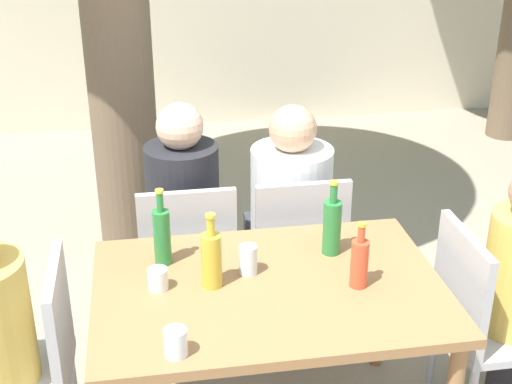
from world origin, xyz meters
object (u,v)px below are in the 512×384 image
object	(u,v)px
dining_table_front	(269,304)
drinking_glass_2	(158,279)
patio_chair_0	(34,362)
drinking_glass_1	(248,260)
green_bottle_1	(332,226)
patio_chair_2	(188,257)
oil_cruet_0	(212,258)
person_seated_2	(184,226)
soda_bottle_3	(359,262)
person_seated_3	(287,221)
drinking_glass_0	(176,342)
green_bottle_2	(162,235)
patio_chair_3	(297,248)
patio_chair_1	(482,316)

from	to	relation	value
dining_table_front	drinking_glass_2	distance (m)	0.43
patio_chair_0	drinking_glass_2	size ratio (longest dim) A/B	10.73
drinking_glass_1	green_bottle_1	bearing A→B (deg)	15.98
patio_chair_2	oil_cruet_0	world-z (taller)	oil_cruet_0
person_seated_2	soda_bottle_3	size ratio (longest dim) A/B	4.57
soda_bottle_3	person_seated_3	bearing A→B (deg)	93.88
dining_table_front	drinking_glass_0	size ratio (longest dim) A/B	13.67
drinking_glass_0	drinking_glass_1	world-z (taller)	drinking_glass_1
patio_chair_0	patio_chair_2	xyz separation A→B (m)	(0.63, 0.68, 0.00)
patio_chair_2	soda_bottle_3	bearing A→B (deg)	128.63
person_seated_3	drinking_glass_0	xyz separation A→B (m)	(-0.64, -1.27, 0.26)
patio_chair_2	green_bottle_2	bearing A→B (deg)	75.06
drinking_glass_1	drinking_glass_2	size ratio (longest dim) A/B	1.42
person_seated_3	oil_cruet_0	distance (m)	1.05
person_seated_2	person_seated_3	world-z (taller)	person_seated_2
person_seated_2	green_bottle_1	bearing A→B (deg)	128.02
patio_chair_0	person_seated_2	world-z (taller)	person_seated_2
patio_chair_3	drinking_glass_0	distance (m)	1.26
patio_chair_3	drinking_glass_2	bearing A→B (deg)	43.42
patio_chair_1	drinking_glass_0	world-z (taller)	patio_chair_1
patio_chair_3	soda_bottle_3	xyz separation A→B (m)	(0.07, -0.74, 0.35)
soda_bottle_3	patio_chair_2	bearing A→B (deg)	128.63
person_seated_2	green_bottle_2	size ratio (longest dim) A/B	3.79
patio_chair_2	drinking_glass_1	xyz separation A→B (m)	(0.20, -0.58, 0.30)
person_seated_3	green_bottle_2	bearing A→B (deg)	46.45
green_bottle_1	drinking_glass_1	size ratio (longest dim) A/B	2.69
patio_chair_3	person_seated_2	xyz separation A→B (m)	(-0.53, 0.23, 0.04)
dining_table_front	oil_cruet_0	size ratio (longest dim) A/B	4.41
patio_chair_3	drinking_glass_0	world-z (taller)	patio_chair_3
patio_chair_0	patio_chair_3	xyz separation A→B (m)	(1.15, 0.68, 0.00)
patio_chair_1	oil_cruet_0	distance (m)	1.16
dining_table_front	drinking_glass_1	xyz separation A→B (m)	(-0.06, 0.10, 0.14)
person_seated_3	drinking_glass_2	world-z (taller)	person_seated_3
drinking_glass_2	drinking_glass_0	bearing A→B (deg)	-84.34
drinking_glass_0	patio_chair_3	bearing A→B (deg)	58.70
oil_cruet_0	drinking_glass_2	size ratio (longest dim) A/B	3.59
oil_cruet_0	person_seated_2	bearing A→B (deg)	93.41
soda_bottle_3	drinking_glass_1	bearing A→B (deg)	158.12
dining_table_front	soda_bottle_3	distance (m)	0.38
person_seated_2	drinking_glass_2	xyz separation A→B (m)	(-0.15, -0.87, 0.24)
patio_chair_1	patio_chair_3	world-z (taller)	same
green_bottle_1	green_bottle_2	distance (m)	0.68
green_bottle_1	person_seated_3	bearing A→B (deg)	92.41
person_seated_2	oil_cruet_0	distance (m)	0.94
person_seated_2	drinking_glass_2	bearing A→B (deg)	80.31
oil_cruet_0	patio_chair_3	bearing A→B (deg)	53.83
person_seated_3	green_bottle_1	bearing A→B (deg)	92.41
patio_chair_2	soda_bottle_3	distance (m)	1.01
person_seated_2	green_bottle_1	distance (m)	0.96
patio_chair_0	drinking_glass_1	xyz separation A→B (m)	(0.83, 0.10, 0.30)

